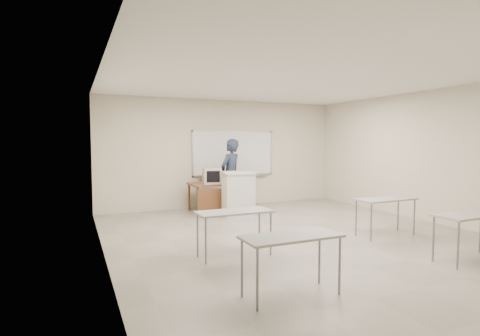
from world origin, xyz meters
name	(u,v)px	position (x,y,z in m)	size (l,w,h in m)	color
floor	(301,238)	(0.00, 0.00, -0.01)	(7.00, 8.00, 0.01)	gray
whiteboard	(234,154)	(0.30, 3.97, 1.48)	(2.48, 0.10, 1.31)	white
student_desks	(350,216)	(0.00, -1.35, 0.67)	(4.40, 2.20, 0.73)	#989893
instructor_desk	(221,190)	(-0.40, 3.19, 0.56)	(1.57, 0.78, 0.75)	brown
podium	(238,194)	(-0.20, 2.50, 0.54)	(0.76, 0.56, 1.07)	silver
crt_monitor	(212,176)	(-0.65, 3.18, 0.95)	(0.44, 0.49, 0.42)	#B5A591
laptop	(231,180)	(-0.11, 3.18, 0.81)	(0.34, 0.31, 0.25)	black
mouse	(237,181)	(0.15, 3.35, 0.77)	(0.09, 0.06, 0.04)	#939599
keyboard	(231,172)	(-0.35, 2.58, 1.09)	(0.48, 0.16, 0.03)	#B5A591
presenter	(231,175)	(-0.14, 3.15, 0.95)	(0.69, 0.46, 1.90)	black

